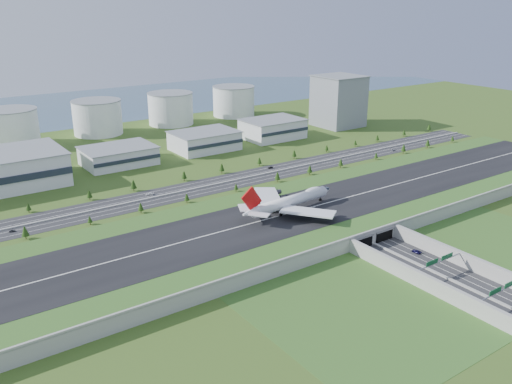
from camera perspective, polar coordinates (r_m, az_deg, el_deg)
ground at (r=355.82m, az=6.40°, el=-2.67°), size 1200.00×1200.00×0.00m
airfield_deck at (r=354.23m, az=6.44°, el=-2.06°), size 520.00×100.00×9.20m
underpass_road at (r=294.53m, az=19.34°, el=-7.93°), size 38.80×120.40×8.00m
sign_gantry_near at (r=295.20m, az=18.73°, el=-7.02°), size 38.70×0.70×9.80m
sign_gantry_far at (r=278.98m, az=24.50°, el=-9.43°), size 38.70×0.70×9.80m
north_expressway at (r=426.95m, az=-1.98°, el=1.28°), size 560.00×36.00×0.12m
tree_row at (r=435.70m, az=0.13°, el=2.30°), size 508.21×48.68×8.41m
hangar_mid_a at (r=480.93m, az=-14.28°, el=3.71°), size 58.00×42.00×15.00m
hangar_mid_b at (r=515.23m, az=-5.45°, el=5.38°), size 58.00×42.00×17.00m
hangar_mid_c at (r=557.50m, az=1.75°, el=6.65°), size 58.00×42.00×19.00m
office_tower at (r=617.90m, az=8.67°, el=9.42°), size 46.00×46.00×55.00m
fuel_tank_a at (r=576.38m, az=-24.35°, el=6.17°), size 50.00×50.00×35.00m
fuel_tank_b at (r=597.02m, az=-16.35°, el=7.53°), size 50.00×50.00×35.00m
fuel_tank_c at (r=628.57m, az=-8.97°, el=8.65°), size 50.00×50.00×35.00m
fuel_tank_d at (r=669.49m, az=-2.36°, el=9.53°), size 50.00×50.00×35.00m
bay_water at (r=769.93m, az=-18.00°, el=8.60°), size 1200.00×260.00×0.06m
boeing_747 at (r=340.54m, az=3.52°, el=-0.98°), size 75.42×71.03×23.32m
car_0 at (r=299.57m, az=15.25°, el=-7.55°), size 3.05×4.47×1.41m
car_1 at (r=277.99m, az=21.45°, el=-10.53°), size 1.56×4.38×1.44m
car_2 at (r=318.20m, az=16.53°, el=-6.01°), size 3.01×5.83×1.57m
car_4 at (r=363.63m, az=-24.29°, el=-3.74°), size 4.00×1.97×1.31m
car_5 at (r=456.11m, az=1.54°, el=2.59°), size 4.36×1.92×1.39m
car_6 at (r=526.85m, az=14.26°, el=4.32°), size 5.17×2.49×1.42m
car_7 at (r=400.59m, az=-11.14°, el=-0.20°), size 6.30×4.50×1.69m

